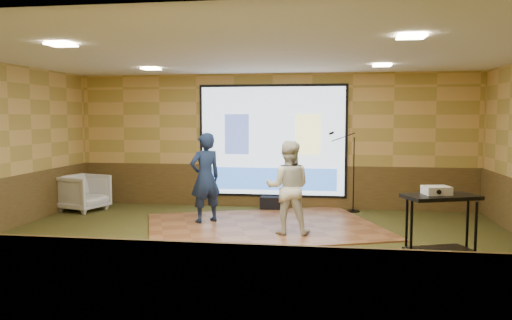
# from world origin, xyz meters

# --- Properties ---
(ground) EXTENTS (9.00, 9.00, 0.00)m
(ground) POSITION_xyz_m (0.00, 0.00, 0.00)
(ground) COLOR #293217
(ground) RESTS_ON ground
(room_shell) EXTENTS (9.04, 7.04, 3.02)m
(room_shell) POSITION_xyz_m (0.00, 0.00, 2.09)
(room_shell) COLOR tan
(room_shell) RESTS_ON ground
(wainscot_back) EXTENTS (9.00, 0.04, 0.95)m
(wainscot_back) POSITION_xyz_m (0.00, 3.48, 0.47)
(wainscot_back) COLOR #473117
(wainscot_back) RESTS_ON ground
(wainscot_front) EXTENTS (9.00, 0.04, 0.95)m
(wainscot_front) POSITION_xyz_m (0.00, -3.48, 0.47)
(wainscot_front) COLOR #473117
(wainscot_front) RESTS_ON ground
(projector_screen) EXTENTS (3.32, 0.06, 2.52)m
(projector_screen) POSITION_xyz_m (0.00, 3.44, 1.47)
(projector_screen) COLOR black
(projector_screen) RESTS_ON room_shell
(downlight_nw) EXTENTS (0.32, 0.32, 0.02)m
(downlight_nw) POSITION_xyz_m (-2.20, 1.80, 2.97)
(downlight_nw) COLOR #FFE8BF
(downlight_nw) RESTS_ON room_shell
(downlight_ne) EXTENTS (0.32, 0.32, 0.02)m
(downlight_ne) POSITION_xyz_m (2.20, 1.80, 2.97)
(downlight_ne) COLOR #FFE8BF
(downlight_ne) RESTS_ON room_shell
(downlight_sw) EXTENTS (0.32, 0.32, 0.02)m
(downlight_sw) POSITION_xyz_m (-2.20, -1.50, 2.97)
(downlight_sw) COLOR #FFE8BF
(downlight_sw) RESTS_ON room_shell
(downlight_se) EXTENTS (0.32, 0.32, 0.02)m
(downlight_se) POSITION_xyz_m (2.20, -1.50, 2.97)
(downlight_se) COLOR #FFE8BF
(downlight_se) RESTS_ON room_shell
(dance_floor) EXTENTS (5.00, 4.43, 0.03)m
(dance_floor) POSITION_xyz_m (0.08, 1.39, 0.01)
(dance_floor) COLOR brown
(dance_floor) RESTS_ON ground
(player_left) EXTENTS (0.74, 0.72, 1.71)m
(player_left) POSITION_xyz_m (-1.07, 1.55, 0.88)
(player_left) COLOR #162445
(player_left) RESTS_ON dance_floor
(player_right) EXTENTS (0.80, 0.63, 1.60)m
(player_right) POSITION_xyz_m (0.57, 0.82, 0.83)
(player_right) COLOR silver
(player_right) RESTS_ON dance_floor
(av_table) EXTENTS (0.95, 0.50, 1.00)m
(av_table) POSITION_xyz_m (2.74, -0.78, 0.71)
(av_table) COLOR black
(av_table) RESTS_ON ground
(projector) EXTENTS (0.38, 0.34, 0.11)m
(projector) POSITION_xyz_m (2.69, -0.75, 1.06)
(projector) COLOR silver
(projector) RESTS_ON av_table
(mic_stand) EXTENTS (0.68, 0.28, 1.73)m
(mic_stand) POSITION_xyz_m (1.73, 3.18, 0.49)
(mic_stand) COLOR black
(mic_stand) RESTS_ON ground
(banquet_chair) EXTENTS (1.08, 1.06, 0.79)m
(banquet_chair) POSITION_xyz_m (-4.00, 2.43, 0.39)
(banquet_chair) COLOR gray
(banquet_chair) RESTS_ON ground
(duffel_bag) EXTENTS (0.47, 0.32, 0.29)m
(duffel_bag) POSITION_xyz_m (0.02, 3.12, 0.15)
(duffel_bag) COLOR black
(duffel_bag) RESTS_ON ground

